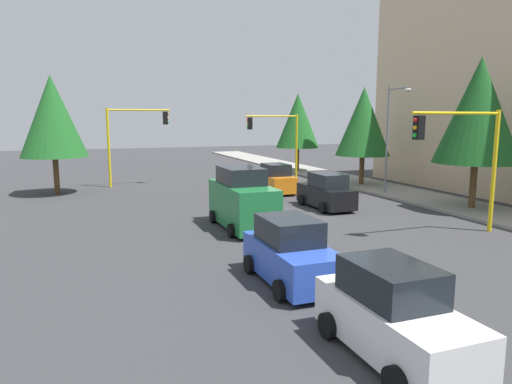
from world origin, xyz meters
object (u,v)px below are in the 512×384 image
object	(u,v)px
car_white	(394,315)
tree_opposite_side	(52,116)
traffic_signal_near_left	(462,147)
delivery_van_green	(242,200)
tree_roadside_mid	(363,122)
car_orange	(275,180)
traffic_signal_far_left	(276,133)
tree_roadside_far	(298,121)
car_black	(326,192)
traffic_signal_far_right	(134,131)
car_blue	(291,253)
tree_roadside_near	(479,111)
street_lamp_curbside	(391,128)

from	to	relation	value
car_white	tree_opposite_side	bearing A→B (deg)	-163.41
traffic_signal_near_left	car_white	world-z (taller)	traffic_signal_near_left
tree_opposite_side	delivery_van_green	world-z (taller)	tree_opposite_side
tree_roadside_mid	car_white	xyz separation A→B (m)	(21.63, -13.36, -3.84)
car_orange	tree_opposite_side	bearing A→B (deg)	-108.83
delivery_van_green	traffic_signal_near_left	bearing A→B (deg)	61.51
traffic_signal_near_left	tree_opposite_side	xyz separation A→B (m)	(-18.00, -16.64, 1.31)
car_orange	traffic_signal_far_left	bearing A→B (deg)	156.65
tree_roadside_far	car_black	xyz separation A→B (m)	(16.72, -6.19, -3.87)
traffic_signal_far_right	traffic_signal_far_left	distance (m)	11.35
traffic_signal_near_left	tree_roadside_far	size ratio (longest dim) A/B	0.73
traffic_signal_near_left	tree_roadside_mid	world-z (taller)	tree_roadside_mid
traffic_signal_far_right	delivery_van_green	xyz separation A→B (m)	(15.54, 3.13, -2.77)
traffic_signal_near_left	car_blue	size ratio (longest dim) A/B	1.33
tree_roadside_mid	tree_roadside_near	size ratio (longest dim) A/B	0.88
tree_roadside_far	car_white	world-z (taller)	tree_roadside_far
traffic_signal_far_right	tree_roadside_near	xyz separation A→B (m)	(16.00, 16.21, 1.31)
traffic_signal_far_right	delivery_van_green	distance (m)	16.10
traffic_signal_far_left	car_white	size ratio (longest dim) A/B	1.35
tree_roadside_near	car_orange	world-z (taller)	tree_roadside_near
car_blue	car_black	bearing A→B (deg)	145.99
car_black	traffic_signal_far_left	bearing A→B (deg)	169.62
tree_roadside_far	delivery_van_green	size ratio (longest dim) A/B	1.51
car_white	car_black	bearing A→B (deg)	155.90
tree_roadside_mid	car_white	distance (m)	25.71
car_white	tree_roadside_near	bearing A→B (deg)	130.00
traffic_signal_far_left	tree_roadside_far	size ratio (longest dim) A/B	0.73
delivery_van_green	tree_opposite_side	bearing A→B (deg)	-148.11
tree_roadside_mid	delivery_van_green	xyz separation A→B (m)	(9.54, -12.57, -3.45)
tree_roadside_near	car_orange	distance (m)	12.91
traffic_signal_far_left	delivery_van_green	size ratio (longest dim) A/B	1.11
traffic_signal_far_right	car_white	distance (m)	27.91
traffic_signal_near_left	tree_roadside_near	xyz separation A→B (m)	(-4.00, 4.86, 1.58)
tree_roadside_near	delivery_van_green	bearing A→B (deg)	-92.00
tree_roadside_far	tree_opposite_side	world-z (taller)	tree_opposite_side
traffic_signal_far_right	tree_opposite_side	world-z (taller)	tree_opposite_side
traffic_signal_far_left	car_white	distance (m)	29.20
car_blue	traffic_signal_near_left	bearing A→B (deg)	107.03
traffic_signal_near_left	street_lamp_curbside	size ratio (longest dim) A/B	0.76
traffic_signal_far_left	car_black	xyz separation A→B (m)	(12.72, -2.33, -2.88)
traffic_signal_far_right	tree_roadside_mid	size ratio (longest dim) A/B	0.79
car_white	tree_roadside_far	bearing A→B (deg)	157.87
tree_roadside_far	tree_roadside_near	xyz separation A→B (m)	(20.00, 1.00, 0.60)
traffic_signal_far_left	tree_opposite_side	size ratio (longest dim) A/B	0.68
tree_roadside_far	tree_opposite_side	xyz separation A→B (m)	(6.00, -20.50, 0.33)
tree_roadside_mid	tree_roadside_far	distance (m)	10.01
delivery_van_green	tree_roadside_mid	bearing A→B (deg)	127.20
tree_roadside_mid	car_orange	xyz separation A→B (m)	(0.69, -7.25, -3.84)
tree_opposite_side	car_white	distance (m)	27.07
traffic_signal_far_right	street_lamp_curbside	world-z (taller)	street_lamp_curbside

